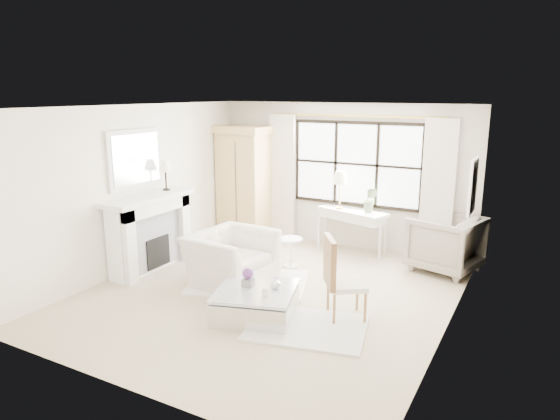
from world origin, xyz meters
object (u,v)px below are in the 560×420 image
Objects in this scene: armoire at (244,181)px; console_table at (352,231)px; club_armchair at (231,258)px; coffee_table at (256,303)px.

console_table is at bearing 7.54° from armoire.
club_armchair is at bearing -98.49° from console_table.
console_table reaches higher than coffee_table.
console_table is 2.57m from club_armchair.
console_table is at bearing 70.59° from coffee_table.
club_armchair is (-1.09, -2.32, -0.00)m from console_table.
club_armchair reaches higher than coffee_table.
armoire reaches higher than club_armchair.
armoire is 3.89m from coffee_table.
coffee_table is (2.14, -3.10, -0.96)m from armoire.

